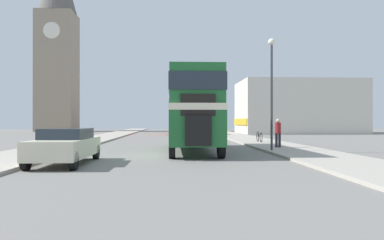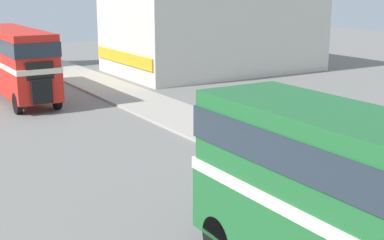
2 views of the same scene
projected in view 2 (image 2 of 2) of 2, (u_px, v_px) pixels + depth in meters
name	position (u px, v px, depth m)	size (l,w,h in m)	color
bus_distant	(15.00, 57.00, 31.76)	(2.42, 10.71, 4.14)	red
bicycle_on_pavement	(325.00, 165.00, 18.64)	(0.05, 1.76, 0.78)	black
shop_building_block	(214.00, 26.00, 42.06)	(15.74, 9.69, 7.02)	beige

